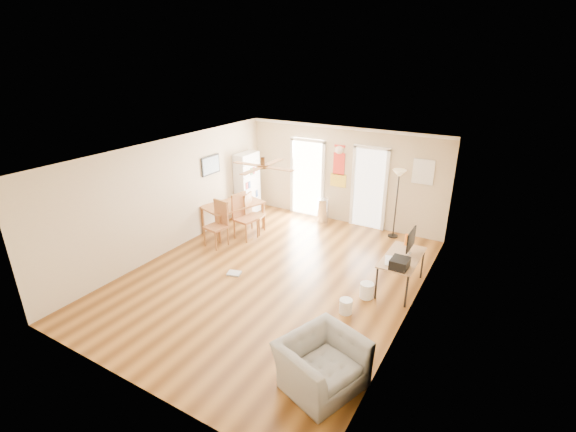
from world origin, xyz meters
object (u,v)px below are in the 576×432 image
Objects in this scene: bookshelf at (247,184)px; torchiere_lamp at (396,204)px; dining_chair_right_a at (255,214)px; computer_desk at (400,272)px; trash_can at (323,210)px; dining_table at (234,217)px; printer at (400,263)px; wastebasket_a at (367,290)px; armchair at (322,363)px; wastebasket_b at (346,306)px; dining_chair_right_b at (246,217)px; dining_chair_near at (216,225)px.

bookshelf is 1.02× the size of torchiere_lamp.
dining_chair_right_a reaches higher than computer_desk.
dining_chair_right_a is 1.54× the size of trash_can.
bookshelf is 1.38× the size of computer_desk.
dining_table is 4.74m from printer.
bookshelf is at bearing 108.54° from dining_table.
computer_desk reaches higher than wastebasket_a.
printer is (0.89, -2.78, -0.09)m from torchiere_lamp.
armchair is at bearing -83.71° from torchiere_lamp.
bookshelf reaches higher than computer_desk.
printer is at bearing -81.21° from computer_desk.
dining_chair_right_a is 0.93× the size of armchair.
dining_table is 4.28m from wastebasket_a.
wastebasket_a is at bearing -15.59° from bookshelf.
dining_chair_right_a reaches higher than wastebasket_b.
computer_desk is at bearing 56.04° from wastebasket_a.
dining_table is at bearing 69.50° from armchair.
dining_chair_right_a is 0.90× the size of dining_chair_right_b.
bookshelf is 1.62× the size of armchair.
dining_chair_near is (0.19, -0.93, 0.18)m from dining_table.
dining_chair_right_b reaches higher than dining_chair_near.
torchiere_lamp is at bearing 20.24° from bookshelf.
bookshelf is at bearing 144.44° from wastebasket_b.
dining_chair_near reaches higher than armchair.
torchiere_lamp reaches higher than computer_desk.
bookshelf reaches higher than printer.
wastebasket_a is 0.27× the size of armchair.
dining_table is 1.31× the size of dining_chair_right_b.
trash_can is at bearing -50.17° from dining_chair_right_a.
bookshelf reaches higher than armchair.
armchair is (4.30, -3.64, -0.01)m from dining_table.
dining_table is 5.63m from armchair.
torchiere_lamp is at bearing 93.66° from wastebasket_b.
trash_can is 0.52× the size of computer_desk.
dining_chair_right_b is 1.03× the size of armchair.
dining_chair_right_b is 0.65× the size of torchiere_lamp.
printer is at bearing -44.00° from trash_can.
torchiere_lamp reaches higher than wastebasket_a.
dining_chair_near is 3.06m from trash_can.
dining_chair_near reaches higher than dining_table.
bookshelf is 1.20× the size of dining_table.
dining_table is 0.85× the size of torchiere_lamp.
wastebasket_b is at bearing -114.12° from computer_desk.
bookshelf is 1.57× the size of dining_chair_right_b.
armchair is (4.70, -4.84, -0.53)m from bookshelf.
bookshelf is at bearing 151.45° from wastebasket_a.
bookshelf is 1.44m from dining_chair_right_a.
dining_chair_near is at bearing -142.95° from torchiere_lamp.
dining_chair_near is 1.65× the size of trash_can.
torchiere_lamp is at bearing 109.49° from computer_desk.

